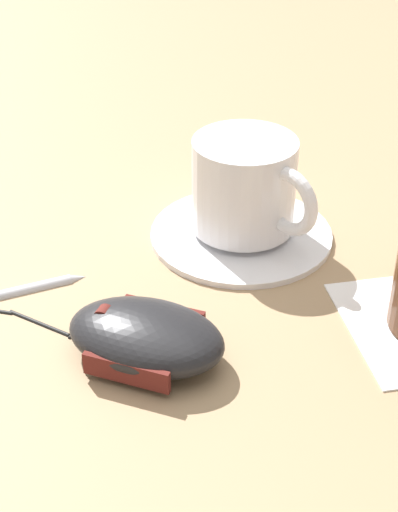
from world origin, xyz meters
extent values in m
plane|color=#9E7F5B|center=(0.00, 0.00, 0.00)|extent=(3.00, 3.00, 0.00)
cylinder|color=white|center=(-0.06, -0.03, 0.00)|extent=(0.14, 0.14, 0.01)
cylinder|color=white|center=(-0.06, -0.04, 0.05)|extent=(0.08, 0.08, 0.07)
torus|color=white|center=(-0.07, 0.01, 0.05)|extent=(0.02, 0.05, 0.05)
ellipsoid|color=black|center=(0.07, 0.06, 0.02)|extent=(0.12, 0.12, 0.03)
cylinder|color=#591E19|center=(0.09, 0.04, 0.03)|extent=(0.01, 0.01, 0.01)
cube|color=#591E19|center=(0.09, 0.09, 0.01)|extent=(0.04, 0.04, 0.02)
cube|color=#591E19|center=(0.04, 0.04, 0.01)|extent=(0.04, 0.04, 0.02)
cylinder|color=black|center=(0.12, 0.00, 0.00)|extent=(0.03, 0.05, 0.00)
sphere|color=black|center=(0.10, 0.02, 0.00)|extent=(0.00, 0.00, 0.00)
sphere|color=black|center=(0.13, -0.02, 0.00)|extent=(0.00, 0.00, 0.00)
cone|color=silver|center=(0.08, -0.04, 0.00)|extent=(0.01, 0.01, 0.01)
camera|label=1|loc=(0.21, 0.42, 0.34)|focal=55.00mm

